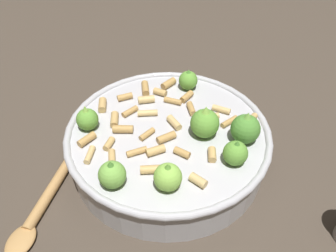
% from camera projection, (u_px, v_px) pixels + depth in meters
% --- Properties ---
extents(ground_plane, '(2.40, 2.40, 0.00)m').
position_uv_depth(ground_plane, '(168.00, 158.00, 0.58)').
color(ground_plane, '#42382D').
extents(cooking_pan, '(0.32, 0.32, 0.12)m').
position_uv_depth(cooking_pan, '(169.00, 142.00, 0.55)').
color(cooking_pan, '#B7B7BC').
rests_on(cooking_pan, ground).
extents(wooden_spoon, '(0.15, 0.20, 0.02)m').
position_uv_depth(wooden_spoon, '(48.00, 196.00, 0.51)').
color(wooden_spoon, '#B2844C').
rests_on(wooden_spoon, ground).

